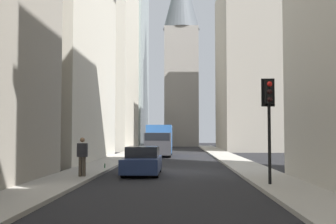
# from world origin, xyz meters

# --- Properties ---
(ground_plane) EXTENTS (135.00, 135.00, 0.00)m
(ground_plane) POSITION_xyz_m (0.00, 0.00, 0.00)
(ground_plane) COLOR black
(sidewalk_right) EXTENTS (90.00, 2.20, 0.14)m
(sidewalk_right) POSITION_xyz_m (0.00, 4.50, 0.07)
(sidewalk_right) COLOR #A8A399
(sidewalk_right) RESTS_ON ground_plane
(sidewalk_left) EXTENTS (90.00, 2.20, 0.14)m
(sidewalk_left) POSITION_xyz_m (0.00, -4.50, 0.07)
(sidewalk_left) COLOR #A8A399
(sidewalk_left) RESTS_ON ground_plane
(building_left_far) EXTENTS (14.36, 10.00, 20.93)m
(building_left_far) POSITION_xyz_m (29.17, -10.60, 10.46)
(building_left_far) COLOR gray
(building_left_far) RESTS_ON ground_plane
(building_right_far) EXTENTS (14.65, 10.00, 29.00)m
(building_right_far) POSITION_xyz_m (30.16, 10.60, 14.50)
(building_right_far) COLOR beige
(building_right_far) RESTS_ON ground_plane
(building_right_midfar) EXTENTS (15.33, 10.50, 18.56)m
(building_right_midfar) POSITION_xyz_m (8.13, 10.59, 9.29)
(building_right_midfar) COLOR beige
(building_right_midfar) RESTS_ON ground_plane
(church_spire) EXTENTS (6.02, 6.02, 30.89)m
(church_spire) POSITION_xyz_m (44.84, -0.74, 16.15)
(church_spire) COLOR gray
(church_spire) RESTS_ON ground_plane
(delivery_truck) EXTENTS (6.46, 2.25, 2.84)m
(delivery_truck) POSITION_xyz_m (14.94, 1.40, 1.46)
(delivery_truck) COLOR #285699
(delivery_truck) RESTS_ON ground_plane
(sedan_navy) EXTENTS (4.30, 1.78, 1.42)m
(sedan_navy) POSITION_xyz_m (-1.71, 1.40, 0.66)
(sedan_navy) COLOR navy
(sedan_navy) RESTS_ON ground_plane
(traffic_light_foreground) EXTENTS (0.43, 0.52, 4.09)m
(traffic_light_foreground) POSITION_xyz_m (-6.58, -3.95, 3.15)
(traffic_light_foreground) COLOR black
(traffic_light_foreground) RESTS_ON sidewalk_left
(pedestrian) EXTENTS (0.26, 0.44, 1.76)m
(pedestrian) POSITION_xyz_m (-4.00, 3.92, 1.10)
(pedestrian) COLOR #473D33
(pedestrian) RESTS_ON sidewalk_right
(discarded_bottle) EXTENTS (0.07, 0.07, 0.27)m
(discarded_bottle) POSITION_xyz_m (0.51, 3.72, 0.25)
(discarded_bottle) COLOR #236033
(discarded_bottle) RESTS_ON sidewalk_right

